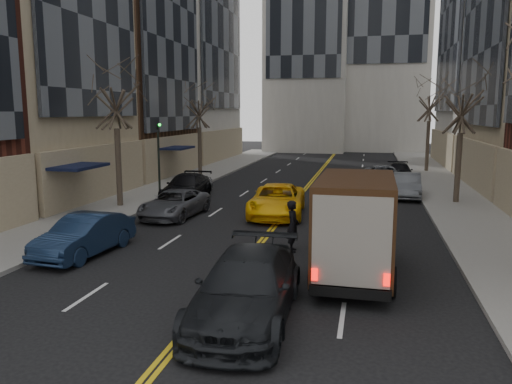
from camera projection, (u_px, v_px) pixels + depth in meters
sidewalk_left at (168, 187)px, 33.32m from camera, size 4.00×66.00×0.15m
sidewalk_right at (454, 197)px, 29.40m from camera, size 4.00×66.00×0.15m
tree_lf_mid at (115, 81)px, 25.49m from camera, size 3.20×3.20×8.91m
tree_lf_far at (199, 99)px, 38.10m from camera, size 3.20×3.20×8.12m
tree_rt_mid at (463, 91)px, 26.55m from camera, size 3.20×3.20×8.32m
tree_rt_far at (431, 91)px, 40.90m from camera, size 3.20×3.20×9.11m
traffic_signal at (159, 152)px, 27.71m from camera, size 0.29×0.26×4.70m
ups_truck at (356, 226)px, 15.26m from camera, size 2.45×5.82×3.17m
observer_sedan at (247, 288)px, 12.19m from camera, size 2.47×5.67×1.62m
taxi at (277, 200)px, 24.44m from camera, size 2.98×5.67×1.52m
pedestrian at (293, 226)px, 18.16m from camera, size 0.53×0.74×1.89m
parked_lf_b at (85, 235)px, 17.72m from camera, size 1.88×4.50×1.45m
parked_lf_c at (175, 204)px, 24.18m from camera, size 2.46×4.80×1.30m
parked_lf_d at (186, 187)px, 29.06m from camera, size 2.24×5.09×1.46m
parked_lf_e at (192, 185)px, 30.06m from camera, size 1.65×3.96×1.34m
parked_rt_a at (407, 185)px, 29.65m from camera, size 1.71×4.45×1.45m
parked_rt_b at (384, 176)px, 34.36m from camera, size 2.90×5.20×1.37m
parked_rt_c at (399, 172)px, 36.99m from camera, size 1.89×4.46×1.28m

